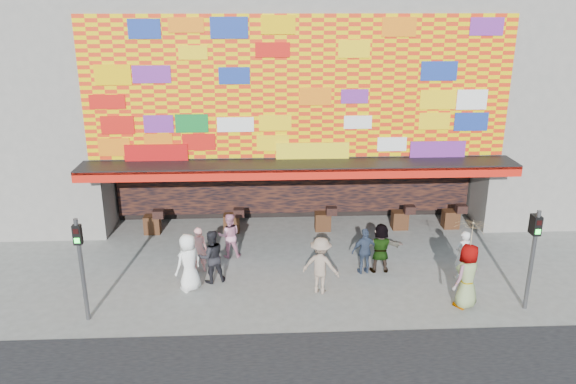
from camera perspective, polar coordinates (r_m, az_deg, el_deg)
name	(u,v)px	position (r m, az deg, el deg)	size (l,w,h in m)	color
ground	(306,288)	(17.57, 1.86, -9.70)	(90.00, 90.00, 0.00)	slate
shop_building	(292,81)	(23.80, 0.41, 11.21)	(15.20, 9.40, 10.00)	gray
signal_left	(81,258)	(16.10, -20.33, -6.34)	(0.22, 0.20, 3.00)	#59595B
signal_right	(533,249)	(17.08, 23.67, -5.33)	(0.22, 0.20, 3.00)	#59595B
ped_a	(189,263)	(17.32, -10.06, -7.07)	(0.89, 0.58, 1.81)	white
ped_b	(199,250)	(18.46, -9.06, -5.79)	(0.56, 0.37, 1.54)	pink
ped_c	(211,257)	(17.71, -7.79, -6.52)	(0.83, 0.65, 1.72)	black
ped_d	(321,265)	(16.95, 3.35, -7.46)	(1.15, 0.66, 1.78)	gray
ped_e	(365,251)	(18.30, 7.82, -5.95)	(0.90, 0.38, 1.54)	#313E56
ped_f	(381,248)	(18.46, 9.38, -5.62)	(1.53, 0.49, 1.65)	gray
ped_g	(467,276)	(16.94, 17.75, -8.13)	(0.94, 0.61, 1.93)	gray
ped_h	(463,255)	(18.66, 17.31, -6.09)	(0.58, 0.38, 1.59)	silver
ped_i	(229,236)	(19.34, -5.99, -4.42)	(0.76, 0.60, 1.57)	pink
parasol	(472,237)	(16.45, 18.17, -4.36)	(1.30, 1.32, 1.90)	beige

